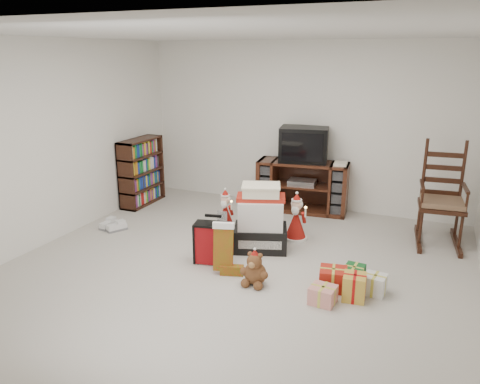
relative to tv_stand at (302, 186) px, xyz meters
name	(u,v)px	position (x,y,z in m)	size (l,w,h in m)	color
room	(236,160)	(-0.10, -2.23, 0.87)	(5.01, 5.01, 2.51)	beige
tv_stand	(302,186)	(0.00, 0.00, 0.00)	(1.38, 0.61, 0.76)	#412012
bookshelf	(142,173)	(-2.43, -0.66, 0.12)	(0.28, 0.85, 1.04)	#33170E
rocking_chair	(441,207)	(1.94, -0.48, 0.07)	(0.62, 0.93, 1.34)	#33170E
gift_pile	(261,222)	(-0.06, -1.60, -0.03)	(0.75, 0.65, 0.80)	black
red_suitcase	(212,243)	(-0.43, -2.19, -0.14)	(0.40, 0.26, 0.56)	maroon
stocking	(223,248)	(-0.19, -2.38, -0.09)	(0.27, 0.12, 0.58)	#0F7A0D
teddy_bear	(255,270)	(0.22, -2.49, -0.23)	(0.24, 0.21, 0.35)	brown
santa_figurine	(296,222)	(0.25, -1.15, -0.14)	(0.31, 0.29, 0.63)	maroon
mrs_claus_figurine	(225,214)	(-0.73, -1.18, -0.16)	(0.28, 0.26, 0.57)	maroon
sneaker_pair	(113,226)	(-2.15, -1.79, -0.34)	(0.35, 0.29, 0.10)	silver
gift_cluster	(347,282)	(1.14, -2.29, -0.27)	(0.69, 0.78, 0.24)	#A51F12
crt_television	(304,144)	(-0.01, 0.03, 0.64)	(0.77, 0.62, 0.51)	black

